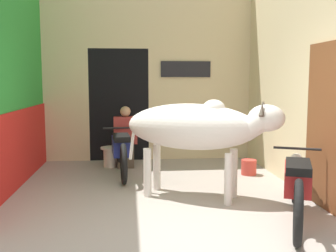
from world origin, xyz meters
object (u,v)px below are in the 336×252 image
motorcycle_far (121,150)px  plastic_stool (110,156)px  cow (197,127)px  motorcycle_near (297,184)px  bucket (249,167)px  shopkeeper_seated (126,136)px

motorcycle_far → plastic_stool: size_ratio=5.24×
cow → motorcycle_near: size_ratio=1.12×
motorcycle_near → bucket: bearing=86.4°
cow → motorcycle_near: 1.54m
cow → bucket: (1.13, 1.22, -0.85)m
cow → motorcycle_far: cow is taller
plastic_stool → bucket: bearing=-19.1°
motorcycle_near → shopkeeper_seated: shopkeeper_seated is taller
cow → shopkeeper_seated: size_ratio=1.91×
cow → shopkeeper_seated: (-0.99, 2.08, -0.40)m
shopkeeper_seated → bucket: (2.12, -0.86, -0.45)m
motorcycle_far → shopkeeper_seated: size_ratio=1.76×
plastic_stool → shopkeeper_seated: bearing=5.3°
motorcycle_near → bucket: 2.30m
cow → motorcycle_far: bearing=126.3°
motorcycle_near → bucket: (0.14, 2.27, -0.32)m
cow → plastic_stool: cow is taller
motorcycle_near → bucket: motorcycle_near is taller
shopkeeper_seated → bucket: size_ratio=4.38×
cow → bucket: cow is taller
motorcycle_near → motorcycle_far: 3.25m
cow → motorcycle_near: (0.98, -1.05, -0.53)m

